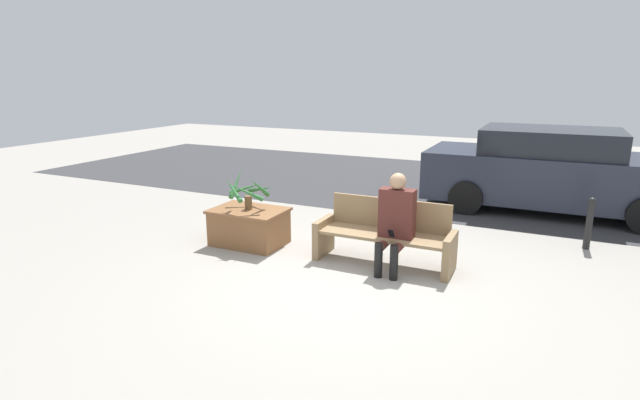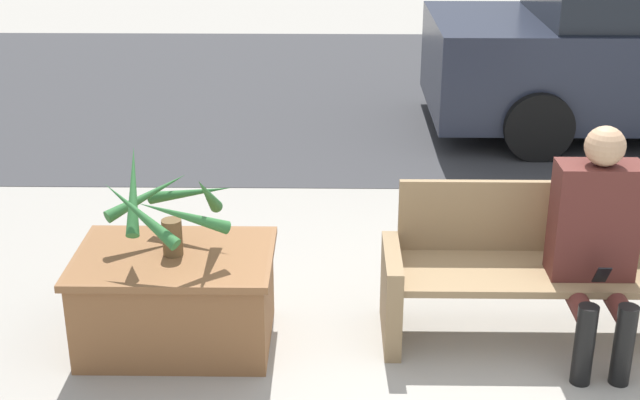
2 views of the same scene
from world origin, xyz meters
The scene contains 8 objects.
ground_plane centered at (0.00, 0.00, 0.00)m, with size 30.00×30.00×0.00m, color #9E998E.
road_surface centered at (0.00, 5.89, 0.00)m, with size 20.00×6.00×0.01m, color #38383A.
bench centered at (0.20, 0.69, 0.39)m, with size 1.83×0.56×0.84m.
person_seated centered at (0.39, 0.52, 0.68)m, with size 0.44×0.56×1.26m.
planter_box centered at (-1.85, 0.55, 0.29)m, with size 1.07×0.75×0.54m.
potted_plant centered at (-1.86, 0.55, 0.82)m, with size 0.72×0.73×0.58m.
parked_car centered at (2.14, 4.51, 0.75)m, with size 4.48×1.98×1.51m.
bollard_post centered at (2.68, 2.46, 0.40)m, with size 0.10×0.10×0.76m.
Camera 1 is at (2.11, -5.38, 2.46)m, focal length 28.00 mm.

